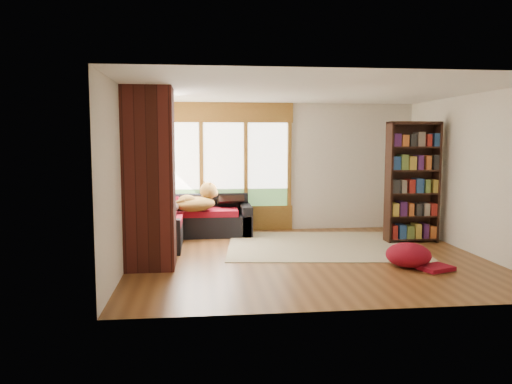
{
  "coord_description": "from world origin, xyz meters",
  "views": [
    {
      "loc": [
        -1.67,
        -7.63,
        1.86
      ],
      "look_at": [
        -0.71,
        0.95,
        0.95
      ],
      "focal_mm": 35.0,
      "sensor_mm": 36.0,
      "label": 1
    }
  ],
  "objects_px": {
    "area_rug": "(322,245)",
    "dog_brindle": "(165,201)",
    "bookshelf": "(413,182)",
    "pouf": "(408,254)",
    "dog_tan": "(198,198)",
    "sectional_sofa": "(186,223)",
    "brick_chimney": "(150,179)"
  },
  "relations": [
    {
      "from": "bookshelf",
      "to": "pouf",
      "type": "bearing_deg",
      "value": -114.62
    },
    {
      "from": "bookshelf",
      "to": "pouf",
      "type": "distance_m",
      "value": 2.11
    },
    {
      "from": "sectional_sofa",
      "to": "dog_tan",
      "type": "xyz_separation_m",
      "value": [
        0.24,
        -0.01,
        0.47
      ]
    },
    {
      "from": "pouf",
      "to": "bookshelf",
      "type": "bearing_deg",
      "value": 65.38
    },
    {
      "from": "dog_tan",
      "to": "pouf",
      "type": "bearing_deg",
      "value": -71.05
    },
    {
      "from": "bookshelf",
      "to": "dog_brindle",
      "type": "relative_size",
      "value": 2.67
    },
    {
      "from": "area_rug",
      "to": "dog_tan",
      "type": "distance_m",
      "value": 2.44
    },
    {
      "from": "bookshelf",
      "to": "pouf",
      "type": "xyz_separation_m",
      "value": [
        -0.79,
        -1.73,
        -0.9
      ]
    },
    {
      "from": "area_rug",
      "to": "dog_tan",
      "type": "relative_size",
      "value": 3.4
    },
    {
      "from": "sectional_sofa",
      "to": "pouf",
      "type": "bearing_deg",
      "value": -33.71
    },
    {
      "from": "area_rug",
      "to": "pouf",
      "type": "relative_size",
      "value": 5.01
    },
    {
      "from": "brick_chimney",
      "to": "dog_tan",
      "type": "bearing_deg",
      "value": 71.38
    },
    {
      "from": "area_rug",
      "to": "dog_brindle",
      "type": "bearing_deg",
      "value": 168.85
    },
    {
      "from": "brick_chimney",
      "to": "sectional_sofa",
      "type": "distance_m",
      "value": 2.32
    },
    {
      "from": "area_rug",
      "to": "dog_brindle",
      "type": "height_order",
      "value": "dog_brindle"
    },
    {
      "from": "brick_chimney",
      "to": "dog_brindle",
      "type": "height_order",
      "value": "brick_chimney"
    },
    {
      "from": "sectional_sofa",
      "to": "brick_chimney",
      "type": "bearing_deg",
      "value": -99.29
    },
    {
      "from": "dog_tan",
      "to": "brick_chimney",
      "type": "bearing_deg",
      "value": -140.96
    },
    {
      "from": "area_rug",
      "to": "pouf",
      "type": "distance_m",
      "value": 1.83
    },
    {
      "from": "sectional_sofa",
      "to": "bookshelf",
      "type": "height_order",
      "value": "bookshelf"
    },
    {
      "from": "area_rug",
      "to": "brick_chimney",
      "type": "bearing_deg",
      "value": -157.58
    },
    {
      "from": "pouf",
      "to": "brick_chimney",
      "type": "bearing_deg",
      "value": 173.73
    },
    {
      "from": "sectional_sofa",
      "to": "dog_tan",
      "type": "bearing_deg",
      "value": 1.1
    },
    {
      "from": "bookshelf",
      "to": "pouf",
      "type": "height_order",
      "value": "bookshelf"
    },
    {
      "from": "dog_tan",
      "to": "dog_brindle",
      "type": "relative_size",
      "value": 1.18
    },
    {
      "from": "area_rug",
      "to": "dog_brindle",
      "type": "distance_m",
      "value": 2.9
    },
    {
      "from": "sectional_sofa",
      "to": "pouf",
      "type": "height_order",
      "value": "sectional_sofa"
    },
    {
      "from": "dog_tan",
      "to": "dog_brindle",
      "type": "distance_m",
      "value": 0.68
    },
    {
      "from": "area_rug",
      "to": "dog_tan",
      "type": "height_order",
      "value": "dog_tan"
    },
    {
      "from": "brick_chimney",
      "to": "bookshelf",
      "type": "bearing_deg",
      "value": 16.23
    },
    {
      "from": "area_rug",
      "to": "dog_tan",
      "type": "bearing_deg",
      "value": 158.04
    },
    {
      "from": "sectional_sofa",
      "to": "pouf",
      "type": "xyz_separation_m",
      "value": [
        3.3,
        -2.46,
        -0.12
      ]
    }
  ]
}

